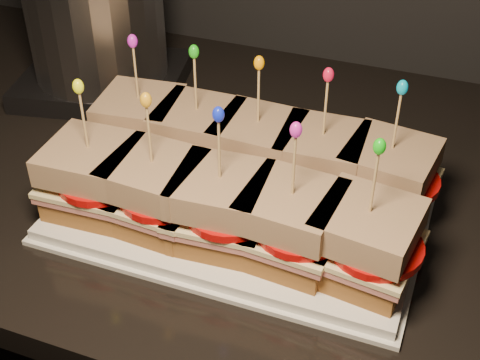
% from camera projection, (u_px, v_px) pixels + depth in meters
% --- Properties ---
extents(granite_slab, '(2.24, 0.70, 0.03)m').
position_uv_depth(granite_slab, '(377.00, 204.00, 0.84)').
color(granite_slab, black).
rests_on(granite_slab, cabinet).
extents(platter, '(0.41, 0.26, 0.02)m').
position_uv_depth(platter, '(240.00, 211.00, 0.79)').
color(platter, white).
rests_on(platter, granite_slab).
extents(platter_rim, '(0.42, 0.27, 0.01)m').
position_uv_depth(platter_rim, '(240.00, 215.00, 0.79)').
color(platter_rim, white).
rests_on(platter_rim, granite_slab).
extents(sandwich_0_bread_bot, '(0.10, 0.10, 0.03)m').
position_uv_depth(sandwich_0_bread_bot, '(143.00, 144.00, 0.86)').
color(sandwich_0_bread_bot, brown).
rests_on(sandwich_0_bread_bot, platter).
extents(sandwich_0_ham, '(0.11, 0.11, 0.01)m').
position_uv_depth(sandwich_0_ham, '(142.00, 133.00, 0.85)').
color(sandwich_0_ham, '#B0574B').
rests_on(sandwich_0_ham, sandwich_0_bread_bot).
extents(sandwich_0_cheese, '(0.12, 0.11, 0.01)m').
position_uv_depth(sandwich_0_cheese, '(141.00, 128.00, 0.85)').
color(sandwich_0_cheese, beige).
rests_on(sandwich_0_cheese, sandwich_0_ham).
extents(sandwich_0_tomato, '(0.09, 0.09, 0.01)m').
position_uv_depth(sandwich_0_tomato, '(147.00, 127.00, 0.84)').
color(sandwich_0_tomato, '#C00A08').
rests_on(sandwich_0_tomato, sandwich_0_cheese).
extents(sandwich_0_bread_top, '(0.11, 0.11, 0.03)m').
position_uv_depth(sandwich_0_bread_top, '(139.00, 109.00, 0.83)').
color(sandwich_0_bread_top, '#59260C').
rests_on(sandwich_0_bread_top, sandwich_0_tomato).
extents(sandwich_0_pick, '(0.00, 0.00, 0.09)m').
position_uv_depth(sandwich_0_pick, '(136.00, 76.00, 0.80)').
color(sandwich_0_pick, tan).
rests_on(sandwich_0_pick, sandwich_0_bread_top).
extents(sandwich_0_frill, '(0.01, 0.01, 0.02)m').
position_uv_depth(sandwich_0_frill, '(132.00, 41.00, 0.78)').
color(sandwich_0_frill, '#CC1EC3').
rests_on(sandwich_0_frill, sandwich_0_pick).
extents(sandwich_1_bread_bot, '(0.10, 0.10, 0.03)m').
position_uv_depth(sandwich_1_bread_bot, '(199.00, 156.00, 0.84)').
color(sandwich_1_bread_bot, brown).
rests_on(sandwich_1_bread_bot, platter).
extents(sandwich_1_ham, '(0.10, 0.10, 0.01)m').
position_uv_depth(sandwich_1_ham, '(198.00, 145.00, 0.83)').
color(sandwich_1_ham, '#B0574B').
rests_on(sandwich_1_ham, sandwich_1_bread_bot).
extents(sandwich_1_cheese, '(0.11, 0.10, 0.01)m').
position_uv_depth(sandwich_1_cheese, '(198.00, 140.00, 0.83)').
color(sandwich_1_cheese, beige).
rests_on(sandwich_1_cheese, sandwich_1_ham).
extents(sandwich_1_tomato, '(0.09, 0.09, 0.01)m').
position_uv_depth(sandwich_1_tomato, '(205.00, 139.00, 0.81)').
color(sandwich_1_tomato, '#C00A08').
rests_on(sandwich_1_tomato, sandwich_1_cheese).
extents(sandwich_1_bread_top, '(0.10, 0.10, 0.03)m').
position_uv_depth(sandwich_1_bread_top, '(197.00, 121.00, 0.81)').
color(sandwich_1_bread_top, '#59260C').
rests_on(sandwich_1_bread_top, sandwich_1_tomato).
extents(sandwich_1_pick, '(0.00, 0.00, 0.09)m').
position_uv_depth(sandwich_1_pick, '(195.00, 87.00, 0.78)').
color(sandwich_1_pick, tan).
rests_on(sandwich_1_pick, sandwich_1_bread_top).
extents(sandwich_1_frill, '(0.01, 0.01, 0.02)m').
position_uv_depth(sandwich_1_frill, '(194.00, 52.00, 0.76)').
color(sandwich_1_frill, '#1DB116').
rests_on(sandwich_1_frill, sandwich_1_pick).
extents(sandwich_2_bread_bot, '(0.10, 0.10, 0.03)m').
position_uv_depth(sandwich_2_bread_bot, '(257.00, 169.00, 0.82)').
color(sandwich_2_bread_bot, brown).
rests_on(sandwich_2_bread_bot, platter).
extents(sandwich_2_ham, '(0.11, 0.10, 0.01)m').
position_uv_depth(sandwich_2_ham, '(257.00, 158.00, 0.81)').
color(sandwich_2_ham, '#B0574B').
rests_on(sandwich_2_ham, sandwich_2_bread_bot).
extents(sandwich_2_cheese, '(0.11, 0.11, 0.01)m').
position_uv_depth(sandwich_2_cheese, '(257.00, 153.00, 0.80)').
color(sandwich_2_cheese, beige).
rests_on(sandwich_2_cheese, sandwich_2_ham).
extents(sandwich_2_tomato, '(0.09, 0.09, 0.01)m').
position_uv_depth(sandwich_2_tomato, '(265.00, 152.00, 0.79)').
color(sandwich_2_tomato, '#C00A08').
rests_on(sandwich_2_tomato, sandwich_2_cheese).
extents(sandwich_2_bread_top, '(0.10, 0.10, 0.03)m').
position_uv_depth(sandwich_2_bread_top, '(258.00, 133.00, 0.79)').
color(sandwich_2_bread_top, '#59260C').
rests_on(sandwich_2_bread_top, sandwich_2_tomato).
extents(sandwich_2_pick, '(0.00, 0.00, 0.09)m').
position_uv_depth(sandwich_2_pick, '(258.00, 99.00, 0.76)').
color(sandwich_2_pick, tan).
rests_on(sandwich_2_pick, sandwich_2_bread_top).
extents(sandwich_2_frill, '(0.01, 0.01, 0.02)m').
position_uv_depth(sandwich_2_frill, '(259.00, 63.00, 0.73)').
color(sandwich_2_frill, '#FD9801').
rests_on(sandwich_2_frill, sandwich_2_pick).
extents(sandwich_3_bread_bot, '(0.10, 0.10, 0.03)m').
position_uv_depth(sandwich_3_bread_bot, '(319.00, 183.00, 0.80)').
color(sandwich_3_bread_bot, brown).
rests_on(sandwich_3_bread_bot, platter).
extents(sandwich_3_ham, '(0.11, 0.10, 0.01)m').
position_uv_depth(sandwich_3_ham, '(320.00, 171.00, 0.79)').
color(sandwich_3_ham, '#B0574B').
rests_on(sandwich_3_ham, sandwich_3_bread_bot).
extents(sandwich_3_cheese, '(0.11, 0.11, 0.01)m').
position_uv_depth(sandwich_3_cheese, '(320.00, 166.00, 0.78)').
color(sandwich_3_cheese, beige).
rests_on(sandwich_3_cheese, sandwich_3_ham).
extents(sandwich_3_tomato, '(0.09, 0.09, 0.01)m').
position_uv_depth(sandwich_3_tomato, '(330.00, 166.00, 0.77)').
color(sandwich_3_tomato, '#C00A08').
rests_on(sandwich_3_tomato, sandwich_3_cheese).
extents(sandwich_3_bread_top, '(0.10, 0.10, 0.03)m').
position_uv_depth(sandwich_3_bread_top, '(322.00, 146.00, 0.76)').
color(sandwich_3_bread_top, '#59260C').
rests_on(sandwich_3_bread_top, sandwich_3_tomato).
extents(sandwich_3_pick, '(0.00, 0.00, 0.09)m').
position_uv_depth(sandwich_3_pick, '(325.00, 111.00, 0.74)').
color(sandwich_3_pick, tan).
rests_on(sandwich_3_pick, sandwich_3_bread_top).
extents(sandwich_3_frill, '(0.01, 0.01, 0.02)m').
position_uv_depth(sandwich_3_frill, '(328.00, 75.00, 0.71)').
color(sandwich_3_frill, red).
rests_on(sandwich_3_frill, sandwich_3_pick).
extents(sandwich_4_bread_bot, '(0.11, 0.11, 0.03)m').
position_uv_depth(sandwich_4_bread_bot, '(384.00, 197.00, 0.77)').
color(sandwich_4_bread_bot, brown).
rests_on(sandwich_4_bread_bot, platter).
extents(sandwich_4_ham, '(0.12, 0.11, 0.01)m').
position_uv_depth(sandwich_4_ham, '(386.00, 185.00, 0.76)').
color(sandwich_4_ham, '#B0574B').
rests_on(sandwich_4_ham, sandwich_4_bread_bot).
extents(sandwich_4_cheese, '(0.12, 0.11, 0.01)m').
position_uv_depth(sandwich_4_cheese, '(387.00, 180.00, 0.76)').
color(sandwich_4_cheese, beige).
rests_on(sandwich_4_cheese, sandwich_4_ham).
extents(sandwich_4_tomato, '(0.09, 0.09, 0.01)m').
position_uv_depth(sandwich_4_tomato, '(398.00, 180.00, 0.75)').
color(sandwich_4_tomato, '#C00A08').
rests_on(sandwich_4_tomato, sandwich_4_cheese).
extents(sandwich_4_bread_top, '(0.11, 0.11, 0.03)m').
position_uv_depth(sandwich_4_bread_top, '(390.00, 160.00, 0.74)').
color(sandwich_4_bread_top, '#59260C').
rests_on(sandwich_4_bread_top, sandwich_4_tomato).
extents(sandwich_4_pick, '(0.00, 0.00, 0.09)m').
position_uv_depth(sandwich_4_pick, '(396.00, 125.00, 0.71)').
color(sandwich_4_pick, tan).
rests_on(sandwich_4_pick, sandwich_4_bread_top).
extents(sandwich_4_frill, '(0.01, 0.01, 0.02)m').
position_uv_depth(sandwich_4_frill, '(402.00, 87.00, 0.69)').
color(sandwich_4_frill, '#069BC1').
rests_on(sandwich_4_frill, sandwich_4_pick).
extents(sandwich_5_bread_bot, '(0.10, 0.10, 0.03)m').
position_uv_depth(sandwich_5_bread_bot, '(96.00, 196.00, 0.78)').
color(sandwich_5_bread_bot, brown).
rests_on(sandwich_5_bread_bot, platter).
extents(sandwich_5_ham, '(0.11, 0.10, 0.01)m').
position_uv_depth(sandwich_5_ham, '(94.00, 184.00, 0.76)').
color(sandwich_5_ham, '#B0574B').
rests_on(sandwich_5_ham, sandwich_5_bread_bot).
extents(sandwich_5_cheese, '(0.11, 0.11, 0.01)m').
position_uv_depth(sandwich_5_cheese, '(93.00, 179.00, 0.76)').
color(sandwich_5_cheese, beige).
rests_on(sandwich_5_cheese, sandwich_5_ham).
extents(sandwich_5_tomato, '(0.09, 0.09, 0.01)m').
position_uv_depth(sandwich_5_tomato, '(99.00, 179.00, 0.75)').
color(sandwich_5_tomato, '#C00A08').
rests_on(sandwich_5_tomato, sandwich_5_cheese).
extents(sandwich_5_bread_top, '(0.10, 0.10, 0.03)m').
position_uv_depth(sandwich_5_bread_top, '(90.00, 159.00, 0.74)').
color(sandwich_5_bread_top, '#59260C').
rests_on(sandwich_5_bread_top, sandwich_5_tomato).
extents(sandwich_5_pick, '(0.00, 0.00, 0.09)m').
position_uv_depth(sandwich_5_pick, '(84.00, 124.00, 0.72)').
color(sandwich_5_pick, tan).
rests_on(sandwich_5_pick, sandwich_5_bread_top).
extents(sandwich_5_frill, '(0.01, 0.01, 0.02)m').
position_uv_depth(sandwich_5_frill, '(78.00, 86.00, 0.69)').
color(sandwich_5_frill, '#F2FD11').
rests_on(sandwich_5_frill, sandwich_5_pick).
extents(sandwich_6_bread_bot, '(0.10, 0.10, 0.03)m').
position_uv_depth(sandwich_6_bread_bot, '(157.00, 211.00, 0.75)').
color(sandwich_6_bread_bot, brown).
rests_on(sandwich_6_bread_bot, platter).
extents(sandwich_6_ham, '(0.11, 0.11, 0.01)m').
position_uv_depth(sandwich_6_ham, '(155.00, 199.00, 0.74)').
color(sandwich_6_ham, '#B0574B').
rests_on(sandwich_6_ham, sandwich_6_bread_bot).
extents(sandwich_6_cheese, '(0.11, 0.11, 0.01)m').
position_uv_depth(sandwich_6_cheese, '(155.00, 194.00, 0.74)').
color(sandwich_6_cheese, beige).
rests_on(sandwich_6_cheese, sandwich_6_ham).
extents(sandwich_6_tomato, '(0.09, 0.09, 0.01)m').
position_uv_depth(sandwich_6_tomato, '(162.00, 195.00, 0.73)').
color(sandwich_6_tomato, '#C00A08').
rests_on(sandwich_6_tomato, sandwich_6_cheese).
extents(sandwich_6_bread_top, '(0.10, 0.10, 0.03)m').
position_uv_depth(sandwich_6_bread_top, '(153.00, 174.00, 0.72)').
color(sandwich_6_bread_top, '#59260C').
rests_on(sandwich_6_bread_top, sandwich_6_tomato).
extents(sandwich_6_pick, '(0.00, 0.00, 0.09)m').
position_uv_depth(sandwich_6_pick, '(149.00, 138.00, 0.69)').
color(sandwich_6_pick, tan).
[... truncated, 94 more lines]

